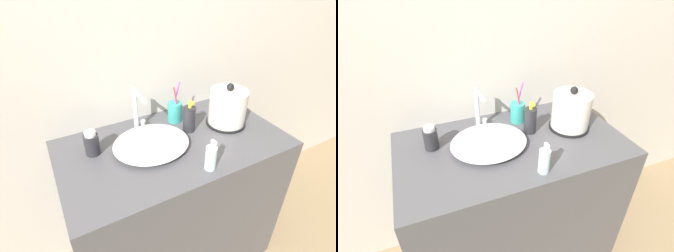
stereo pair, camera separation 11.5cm
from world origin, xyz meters
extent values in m
cube|color=beige|center=(0.00, 0.60, 1.30)|extent=(6.00, 0.04, 2.60)
cube|color=#4C4C51|center=(0.00, 0.29, 0.42)|extent=(1.05, 0.58, 0.84)
ellipsoid|color=white|center=(-0.11, 0.30, 0.87)|extent=(0.35, 0.30, 0.05)
cylinder|color=silver|center=(-0.11, 0.48, 0.95)|extent=(0.02, 0.02, 0.22)
cylinder|color=silver|center=(-0.11, 0.41, 1.05)|extent=(0.02, 0.13, 0.02)
cylinder|color=silver|center=(-0.07, 0.48, 0.86)|extent=(0.02, 0.02, 0.04)
cylinder|color=black|center=(0.31, 0.31, 0.85)|extent=(0.20, 0.20, 0.01)
cylinder|color=white|center=(0.31, 0.31, 0.94)|extent=(0.18, 0.18, 0.19)
sphere|color=black|center=(0.31, 0.31, 1.05)|extent=(0.04, 0.04, 0.04)
cylinder|color=teal|center=(0.10, 0.46, 0.89)|extent=(0.07, 0.07, 0.10)
cylinder|color=#E5333F|center=(0.10, 0.45, 0.96)|extent=(0.04, 0.01, 0.16)
cylinder|color=#B24CCC|center=(0.11, 0.47, 0.97)|extent=(0.03, 0.04, 0.17)
cylinder|color=#28282D|center=(0.11, 0.34, 0.91)|extent=(0.06, 0.06, 0.13)
cylinder|color=gold|center=(0.11, 0.34, 0.98)|extent=(0.02, 0.02, 0.02)
cube|color=gold|center=(0.11, 0.33, 1.00)|extent=(0.01, 0.03, 0.01)
cylinder|color=#28282D|center=(-0.35, 0.39, 0.89)|extent=(0.06, 0.06, 0.10)
cylinder|color=white|center=(-0.35, 0.39, 0.95)|extent=(0.05, 0.05, 0.02)
cylinder|color=silver|center=(0.04, 0.07, 0.89)|extent=(0.05, 0.05, 0.11)
cylinder|color=white|center=(0.04, 0.07, 0.96)|extent=(0.01, 0.01, 0.02)
cube|color=white|center=(0.04, 0.06, 0.98)|extent=(0.01, 0.03, 0.01)
camera|label=1|loc=(-0.49, -0.56, 1.56)|focal=28.00mm
camera|label=2|loc=(-0.39, -0.61, 1.56)|focal=28.00mm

